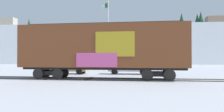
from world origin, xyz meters
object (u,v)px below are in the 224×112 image
(flagpole, at_px, (107,29))
(parked_car_silver, at_px, (129,66))
(parked_car_tan, at_px, (68,66))
(freight_car, at_px, (103,47))

(flagpole, height_order, parked_car_silver, flagpole)
(flagpole, relative_size, parked_car_tan, 2.23)
(parked_car_silver, bearing_deg, parked_car_tan, -178.45)
(freight_car, bearing_deg, parked_car_silver, 70.75)
(freight_car, xyz_separation_m, flagpole, (-0.77, 11.16, 3.11))
(parked_car_silver, bearing_deg, flagpole, 119.95)
(parked_car_silver, bearing_deg, freight_car, -109.25)
(parked_car_tan, distance_m, parked_car_silver, 6.79)
(flagpole, bearing_deg, parked_car_tan, -126.57)
(freight_car, distance_m, parked_car_tan, 7.76)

